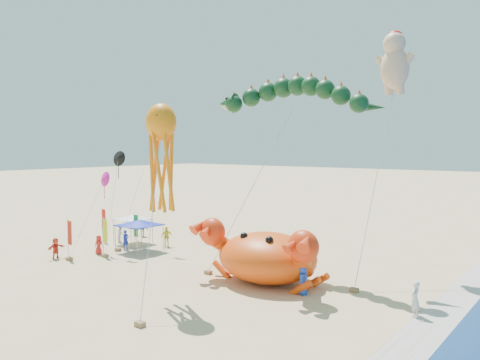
% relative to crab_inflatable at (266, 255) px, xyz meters
% --- Properties ---
extents(ground, '(320.00, 320.00, 0.00)m').
position_rel_crab_inflatable_xyz_m(ground, '(-1.25, -0.60, -1.78)').
color(ground, '#D1B784').
rests_on(ground, ground).
extents(foam_strip, '(320.00, 320.00, 0.00)m').
position_rel_crab_inflatable_xyz_m(foam_strip, '(10.75, -0.60, -1.78)').
color(foam_strip, silver).
rests_on(foam_strip, ground).
extents(crab_inflatable, '(9.24, 5.89, 4.05)m').
position_rel_crab_inflatable_xyz_m(crab_inflatable, '(0.00, 0.00, 0.00)').
color(crab_inflatable, '#EE490C').
rests_on(crab_inflatable, ground).
extents(dragon_kite, '(12.52, 6.89, 13.54)m').
position_rel_crab_inflatable_xyz_m(dragon_kite, '(-0.77, 4.17, 10.38)').
color(dragon_kite, '#0E3417').
rests_on(dragon_kite, ground).
extents(cherub_kite, '(2.16, 9.35, 17.37)m').
position_rel_crab_inflatable_xyz_m(cherub_kite, '(4.58, 9.87, 13.37)').
color(cherub_kite, '#F8C397').
rests_on(cherub_kite, ground).
extents(octopus_kite, '(4.10, 5.20, 11.39)m').
position_rel_crab_inflatable_xyz_m(octopus_kite, '(-3.41, -5.88, 6.92)').
color(octopus_kite, orange).
rests_on(octopus_kite, ground).
extents(canopy_blue, '(3.38, 3.38, 2.71)m').
position_rel_crab_inflatable_xyz_m(canopy_blue, '(-13.77, 0.93, 0.66)').
color(canopy_blue, gray).
rests_on(canopy_blue, ground).
extents(canopy_white, '(3.00, 3.00, 2.71)m').
position_rel_crab_inflatable_xyz_m(canopy_white, '(-16.83, 2.73, 0.66)').
color(canopy_white, gray).
rests_on(canopy_white, ground).
extents(feather_flags, '(5.77, 5.90, 3.20)m').
position_rel_crab_inflatable_xyz_m(feather_flags, '(-16.05, -0.97, 0.23)').
color(feather_flags, gray).
rests_on(feather_flags, ground).
extents(beachgoers, '(29.39, 11.85, 1.87)m').
position_rel_crab_inflatable_xyz_m(beachgoers, '(-11.89, 0.68, -0.92)').
color(beachgoers, blue).
rests_on(beachgoers, ground).
extents(small_kites, '(3.36, 7.68, 11.40)m').
position_rel_crab_inflatable_xyz_m(small_kites, '(-15.23, 0.64, 5.63)').
color(small_kites, black).
rests_on(small_kites, ground).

